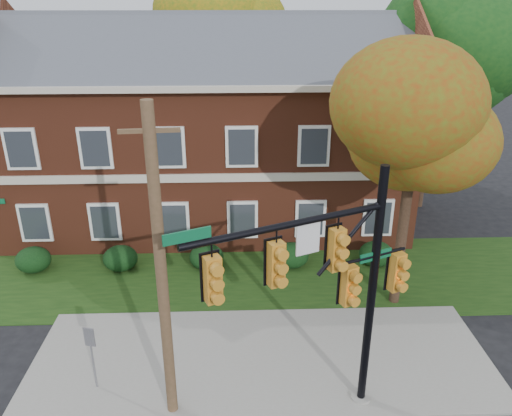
{
  "coord_description": "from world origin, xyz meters",
  "views": [
    {
      "loc": [
        -0.63,
        -11.35,
        10.32
      ],
      "look_at": [
        -0.11,
        3.0,
        4.23
      ],
      "focal_mm": 35.0,
      "sensor_mm": 36.0,
      "label": 1
    }
  ],
  "objects_px": {
    "tree_near_right": "(425,123)",
    "tree_far_rear": "(236,24)",
    "apartment_building": "(209,120)",
    "utility_pole": "(161,274)",
    "hedge_far_right": "(376,254)",
    "sign_post": "(91,348)",
    "traffic_signal": "(332,278)",
    "hedge_left": "(120,258)",
    "hedge_center": "(207,257)",
    "hedge_far_left": "(33,260)",
    "tree_right_rear": "(449,48)",
    "hedge_right": "(292,255)"
  },
  "relations": [
    {
      "from": "tree_near_right",
      "to": "tree_far_rear",
      "type": "relative_size",
      "value": 0.74
    },
    {
      "from": "apartment_building",
      "to": "utility_pole",
      "type": "distance_m",
      "value": 12.98
    },
    {
      "from": "hedge_far_right",
      "to": "sign_post",
      "type": "relative_size",
      "value": 0.67
    },
    {
      "from": "traffic_signal",
      "to": "sign_post",
      "type": "bearing_deg",
      "value": 145.25
    },
    {
      "from": "hedge_left",
      "to": "tree_far_rear",
      "type": "distance_m",
      "value": 16.25
    },
    {
      "from": "apartment_building",
      "to": "hedge_center",
      "type": "bearing_deg",
      "value": -90.0
    },
    {
      "from": "apartment_building",
      "to": "hedge_far_left",
      "type": "distance_m",
      "value": 9.82
    },
    {
      "from": "hedge_center",
      "to": "traffic_signal",
      "type": "distance_m",
      "value": 9.51
    },
    {
      "from": "tree_right_rear",
      "to": "traffic_signal",
      "type": "relative_size",
      "value": 1.55
    },
    {
      "from": "apartment_building",
      "to": "tree_near_right",
      "type": "bearing_deg",
      "value": -48.23
    },
    {
      "from": "hedge_far_right",
      "to": "utility_pole",
      "type": "bearing_deg",
      "value": -134.25
    },
    {
      "from": "hedge_left",
      "to": "tree_right_rear",
      "type": "xyz_separation_m",
      "value": [
        14.81,
        6.11,
        7.6
      ]
    },
    {
      "from": "tree_near_right",
      "to": "sign_post",
      "type": "relative_size",
      "value": 4.11
    },
    {
      "from": "utility_pole",
      "to": "tree_right_rear",
      "type": "bearing_deg",
      "value": 44.14
    },
    {
      "from": "hedge_left",
      "to": "tree_right_rear",
      "type": "distance_m",
      "value": 17.74
    },
    {
      "from": "hedge_center",
      "to": "traffic_signal",
      "type": "bearing_deg",
      "value": -66.19
    },
    {
      "from": "hedge_center",
      "to": "traffic_signal",
      "type": "height_order",
      "value": "traffic_signal"
    },
    {
      "from": "hedge_left",
      "to": "hedge_far_right",
      "type": "bearing_deg",
      "value": 0.0
    },
    {
      "from": "hedge_far_left",
      "to": "hedge_center",
      "type": "height_order",
      "value": "same"
    },
    {
      "from": "hedge_far_left",
      "to": "apartment_building",
      "type": "bearing_deg",
      "value": 36.89
    },
    {
      "from": "apartment_building",
      "to": "tree_far_rear",
      "type": "bearing_deg",
      "value": 80.29
    },
    {
      "from": "tree_right_rear",
      "to": "sign_post",
      "type": "xyz_separation_m",
      "value": [
        -14.08,
        -12.9,
        -6.71
      ]
    },
    {
      "from": "tree_right_rear",
      "to": "tree_far_rear",
      "type": "bearing_deg",
      "value": 145.0
    },
    {
      "from": "apartment_building",
      "to": "hedge_far_right",
      "type": "relative_size",
      "value": 13.43
    },
    {
      "from": "traffic_signal",
      "to": "hedge_far_right",
      "type": "bearing_deg",
      "value": 42.82
    },
    {
      "from": "hedge_right",
      "to": "tree_right_rear",
      "type": "height_order",
      "value": "tree_right_rear"
    },
    {
      "from": "hedge_left",
      "to": "traffic_signal",
      "type": "xyz_separation_m",
      "value": [
        7.03,
        -8.01,
        3.73
      ]
    },
    {
      "from": "hedge_right",
      "to": "tree_right_rear",
      "type": "bearing_deg",
      "value": 38.02
    },
    {
      "from": "hedge_far_left",
      "to": "traffic_signal",
      "type": "height_order",
      "value": "traffic_signal"
    },
    {
      "from": "tree_far_rear",
      "to": "utility_pole",
      "type": "distance_m",
      "value": 21.37
    },
    {
      "from": "hedge_center",
      "to": "sign_post",
      "type": "bearing_deg",
      "value": -112.15
    },
    {
      "from": "hedge_center",
      "to": "apartment_building",
      "type": "bearing_deg",
      "value": 90.0
    },
    {
      "from": "tree_far_rear",
      "to": "hedge_center",
      "type": "bearing_deg",
      "value": -95.85
    },
    {
      "from": "hedge_far_right",
      "to": "traffic_signal",
      "type": "xyz_separation_m",
      "value": [
        -3.47,
        -8.01,
        3.73
      ]
    },
    {
      "from": "hedge_center",
      "to": "tree_near_right",
      "type": "xyz_separation_m",
      "value": [
        7.22,
        -2.83,
        6.14
      ]
    },
    {
      "from": "hedge_right",
      "to": "tree_near_right",
      "type": "relative_size",
      "value": 0.16
    },
    {
      "from": "tree_far_rear",
      "to": "utility_pole",
      "type": "relative_size",
      "value": 1.37
    },
    {
      "from": "tree_right_rear",
      "to": "hedge_center",
      "type": "bearing_deg",
      "value": -151.63
    },
    {
      "from": "hedge_right",
      "to": "tree_near_right",
      "type": "distance_m",
      "value": 7.72
    },
    {
      "from": "sign_post",
      "to": "hedge_far_left",
      "type": "bearing_deg",
      "value": 135.21
    },
    {
      "from": "hedge_far_right",
      "to": "tree_near_right",
      "type": "distance_m",
      "value": 6.77
    },
    {
      "from": "sign_post",
      "to": "hedge_center",
      "type": "bearing_deg",
      "value": 81.07
    },
    {
      "from": "hedge_right",
      "to": "tree_near_right",
      "type": "bearing_deg",
      "value": -37.28
    },
    {
      "from": "apartment_building",
      "to": "tree_near_right",
      "type": "xyz_separation_m",
      "value": [
        7.22,
        -8.09,
        1.68
      ]
    },
    {
      "from": "hedge_left",
      "to": "traffic_signal",
      "type": "bearing_deg",
      "value": -48.7
    },
    {
      "from": "hedge_left",
      "to": "sign_post",
      "type": "bearing_deg",
      "value": -83.78
    },
    {
      "from": "hedge_right",
      "to": "utility_pole",
      "type": "relative_size",
      "value": 0.17
    },
    {
      "from": "sign_post",
      "to": "apartment_building",
      "type": "bearing_deg",
      "value": 90.3
    },
    {
      "from": "hedge_center",
      "to": "utility_pole",
      "type": "height_order",
      "value": "utility_pole"
    },
    {
      "from": "hedge_center",
      "to": "hedge_right",
      "type": "height_order",
      "value": "same"
    }
  ]
}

